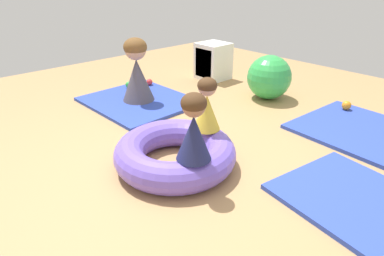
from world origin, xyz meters
TOP-DOWN VIEW (x-y plane):
  - ground_plane at (0.00, 0.00)m, footprint 8.00×8.00m
  - gym_mat_near_left at (1.36, 0.51)m, footprint 1.37×1.12m
  - gym_mat_far_right at (-1.57, 0.51)m, footprint 1.35×1.20m
  - inflatable_cushion at (-0.05, -0.14)m, footprint 1.07×1.07m
  - child_in_navy at (0.29, -0.24)m, footprint 0.38×0.38m
  - child_in_yellow at (-0.02, 0.21)m, footprint 0.34×0.34m
  - adult_seated at (-1.57, 0.51)m, footprint 0.51×0.51m
  - play_ball_green at (-2.07, 0.67)m, footprint 0.09×0.09m
  - play_ball_orange at (0.41, 2.17)m, footprint 0.11×0.11m
  - play_ball_red at (-1.98, 0.97)m, footprint 0.09×0.09m
  - exercise_ball_large at (-0.54, 1.89)m, footprint 0.58×0.58m
  - storage_cube at (-1.67, 1.96)m, footprint 0.44×0.44m

SIDE VIEW (x-z plane):
  - ground_plane at x=0.00m, z-range 0.00..0.00m
  - gym_mat_near_left at x=1.36m, z-range 0.00..0.04m
  - gym_mat_far_right at x=-1.57m, z-range 0.00..0.04m
  - play_ball_red at x=-1.98m, z-range 0.04..0.13m
  - play_ball_green at x=-2.07m, z-range 0.04..0.13m
  - play_ball_orange at x=0.41m, z-range 0.04..0.15m
  - inflatable_cushion at x=-0.05m, z-range 0.00..0.27m
  - storage_cube at x=-1.67m, z-range 0.00..0.56m
  - exercise_ball_large at x=-0.54m, z-range 0.00..0.58m
  - adult_seated at x=-1.57m, z-range 0.03..0.83m
  - child_in_yellow at x=-0.02m, z-range 0.26..0.74m
  - child_in_navy at x=0.29m, z-range 0.26..0.79m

